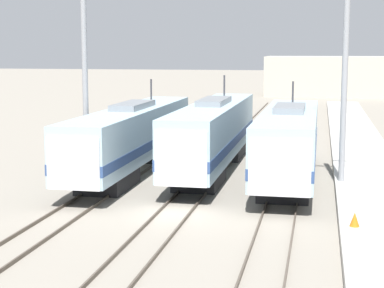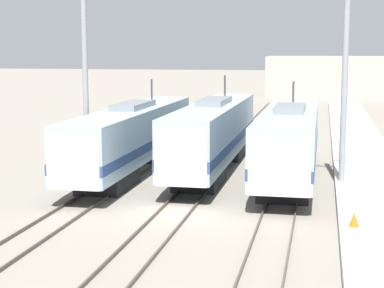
{
  "view_description": "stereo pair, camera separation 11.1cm",
  "coord_description": "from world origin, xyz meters",
  "views": [
    {
      "loc": [
        6.28,
        -27.62,
        7.32
      ],
      "look_at": [
        -0.07,
        4.05,
        2.54
      ],
      "focal_mm": 60.0,
      "sensor_mm": 36.0,
      "label": 1
    },
    {
      "loc": [
        6.39,
        -27.6,
        7.32
      ],
      "look_at": [
        -0.07,
        4.05,
        2.54
      ],
      "focal_mm": 60.0,
      "sensor_mm": 36.0,
      "label": 2
    }
  ],
  "objects": [
    {
      "name": "ground_plane",
      "position": [
        0.0,
        0.0,
        0.0
      ],
      "size": [
        400.0,
        400.0,
        0.0
      ],
      "primitive_type": "plane",
      "color": "gray"
    },
    {
      "name": "depot_building",
      "position": [
        13.91,
        77.36,
        3.1
      ],
      "size": [
        32.54,
        11.63,
        6.2
      ],
      "color": "#B2AD9E",
      "rests_on": "ground_plane"
    },
    {
      "name": "locomotive_far_right",
      "position": [
        4.64,
        7.71,
        2.19
      ],
      "size": [
        3.0,
        16.52,
        5.4
      ],
      "color": "#232326",
      "rests_on": "ground_plane"
    },
    {
      "name": "catenary_tower_right",
      "position": [
        7.49,
        6.58,
        6.07
      ],
      "size": [
        2.37,
        0.31,
        11.69
      ],
      "color": "gray",
      "rests_on": "ground_plane"
    },
    {
      "name": "rail_pair_far_left",
      "position": [
        -4.64,
        0.0,
        0.07
      ],
      "size": [
        1.51,
        120.0,
        0.15
      ],
      "color": "#4C4238",
      "rests_on": "ground_plane"
    },
    {
      "name": "locomotive_far_left",
      "position": [
        -4.64,
        8.37,
        2.16
      ],
      "size": [
        2.79,
        19.24,
        5.38
      ],
      "color": "#232326",
      "rests_on": "ground_plane"
    },
    {
      "name": "traffic_cone",
      "position": [
        7.75,
        -2.37,
        0.7
      ],
      "size": [
        0.39,
        0.39,
        0.57
      ],
      "color": "orange",
      "rests_on": "platform"
    },
    {
      "name": "rail_pair_center",
      "position": [
        0.0,
        0.0,
        0.07
      ],
      "size": [
        1.51,
        120.0,
        0.15
      ],
      "color": "#4C4238",
      "rests_on": "ground_plane"
    },
    {
      "name": "catenary_tower_left",
      "position": [
        -6.7,
        6.58,
        6.07
      ],
      "size": [
        2.37,
        0.31,
        11.69
      ],
      "color": "gray",
      "rests_on": "ground_plane"
    },
    {
      "name": "rail_pair_far_right",
      "position": [
        4.64,
        0.0,
        0.07
      ],
      "size": [
        1.51,
        120.0,
        0.15
      ],
      "color": "#4C4238",
      "rests_on": "ground_plane"
    },
    {
      "name": "locomotive_center",
      "position": [
        0.0,
        9.91,
        2.25
      ],
      "size": [
        2.75,
        18.92,
        5.62
      ],
      "color": "#232326",
      "rests_on": "ground_plane"
    }
  ]
}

